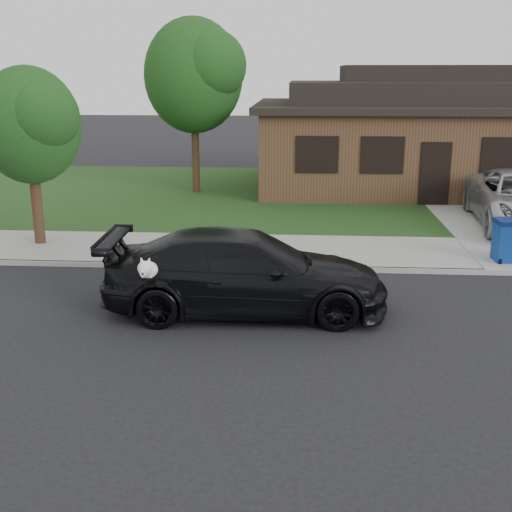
{
  "coord_description": "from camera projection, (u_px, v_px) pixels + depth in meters",
  "views": [
    {
      "loc": [
        -0.59,
        -11.03,
        4.52
      ],
      "look_at": [
        -1.4,
        0.87,
        1.1
      ],
      "focal_mm": 45.0,
      "sensor_mm": 36.0,
      "label": 1
    }
  ],
  "objects": [
    {
      "name": "curb",
      "position": [
        323.0,
        269.0,
        15.12
      ],
      "size": [
        60.0,
        0.12,
        0.12
      ],
      "primitive_type": "cube",
      "color": "gray",
      "rests_on": "ground"
    },
    {
      "name": "lawn",
      "position": [
        315.0,
        195.0,
        24.23
      ],
      "size": [
        60.0,
        13.0,
        0.13
      ],
      "primitive_type": "cube",
      "color": "#193814",
      "rests_on": "ground"
    },
    {
      "name": "tree_2",
      "position": [
        32.0,
        124.0,
        16.26
      ],
      "size": [
        2.73,
        2.6,
        4.59
      ],
      "color": "#332114",
      "rests_on": "ground"
    },
    {
      "name": "driveway",
      "position": [
        500.0,
        214.0,
        20.96
      ],
      "size": [
        4.5,
        13.0,
        0.14
      ],
      "primitive_type": "cube",
      "color": "gray",
      "rests_on": "ground"
    },
    {
      "name": "sidewalk",
      "position": [
        321.0,
        252.0,
        16.56
      ],
      "size": [
        60.0,
        3.0,
        0.12
      ],
      "primitive_type": "cube",
      "color": "gray",
      "rests_on": "ground"
    },
    {
      "name": "tree_0",
      "position": [
        198.0,
        74.0,
        23.18
      ],
      "size": [
        3.78,
        3.6,
        6.34
      ],
      "color": "#332114",
      "rests_on": "ground"
    },
    {
      "name": "sedan",
      "position": [
        245.0,
        272.0,
        12.4
      ],
      "size": [
        5.54,
        2.59,
        1.59
      ],
      "rotation": [
        0.0,
        0.0,
        1.6
      ],
      "color": "black",
      "rests_on": "ground"
    },
    {
      "name": "recycling_bin",
      "position": [
        507.0,
        240.0,
        15.36
      ],
      "size": [
        0.65,
        0.68,
        1.04
      ],
      "rotation": [
        0.0,
        0.0,
        0.04
      ],
      "color": "navy",
      "rests_on": "sidewalk"
    },
    {
      "name": "ground",
      "position": [
        328.0,
        328.0,
        11.78
      ],
      "size": [
        120.0,
        120.0,
        0.0
      ],
      "primitive_type": "plane",
      "color": "black",
      "rests_on": "ground"
    },
    {
      "name": "house",
      "position": [
        416.0,
        135.0,
        25.31
      ],
      "size": [
        12.6,
        8.6,
        4.65
      ],
      "color": "#422B1C",
      "rests_on": "ground"
    }
  ]
}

